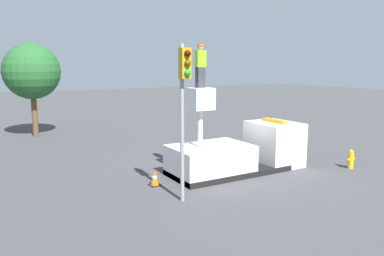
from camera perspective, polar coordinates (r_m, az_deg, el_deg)
ground_plane at (r=16.92m, az=5.54°, el=-6.75°), size 120.00×120.00×0.00m
bucket_truck at (r=17.04m, az=7.16°, el=-3.76°), size 6.32×2.41×3.82m
worker at (r=15.42m, az=1.28°, el=9.41°), size 0.40×0.26×1.75m
traffic_light_pole at (r=12.54m, az=-1.24°, el=5.50°), size 0.34×0.57×5.45m
fire_hydrant at (r=18.86m, az=23.02°, el=-4.40°), size 0.50×0.26×0.89m
traffic_cone_rear at (r=15.08m, az=-5.71°, el=-7.62°), size 0.43×0.43×0.63m
tree_left_bg at (r=26.85m, az=-23.25°, el=7.89°), size 3.64×3.64×6.16m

